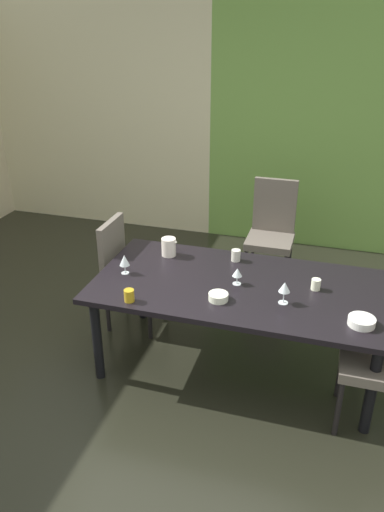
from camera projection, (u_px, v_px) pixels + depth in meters
The scene contains 15 objects.
ground_plane at pixel (142, 380), 3.73m from camera, with size 6.27×5.83×0.02m, color black.
back_panel_interior at pixel (96, 116), 6.04m from camera, with size 2.89×0.10×2.68m, color beige.
garden_window_panel at pixel (367, 132), 5.23m from camera, with size 3.37×0.10×2.68m, color olive.
dining_table at pixel (239, 292), 3.60m from camera, with size 2.09×1.07×0.71m.
chair_left_far at pixel (127, 267), 4.20m from camera, with size 0.44×0.44×0.94m.
chair_head_far at pixel (272, 228), 4.88m from camera, with size 0.44×0.45×1.03m.
wine_glass_west at pixel (237, 273), 3.54m from camera, with size 0.07×0.07×0.13m.
wine_glass_north at pixel (285, 288), 3.29m from camera, with size 0.08×0.08×0.16m.
wine_glass_left at pixel (124, 261), 3.68m from camera, with size 0.08×0.08×0.15m.
serving_bowl_right at pixel (362, 321), 3.09m from camera, with size 0.17×0.17×0.05m, color white.
serving_bowl_rear at pixel (218, 297), 3.37m from camera, with size 0.14×0.14×0.05m, color white.
cup_south at pixel (129, 296), 3.35m from camera, with size 0.07×0.07×0.09m, color #BD921C.
cup_corner at pixel (316, 284), 3.49m from camera, with size 0.07×0.07×0.08m, color white.
cup_east at pixel (236, 255), 3.90m from camera, with size 0.07×0.07×0.09m, color silver.
pitcher_center at pixel (169, 247), 3.97m from camera, with size 0.13×0.11×0.15m.
Camera 1 is at (1.20, -2.72, 2.46)m, focal length 35.00 mm.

